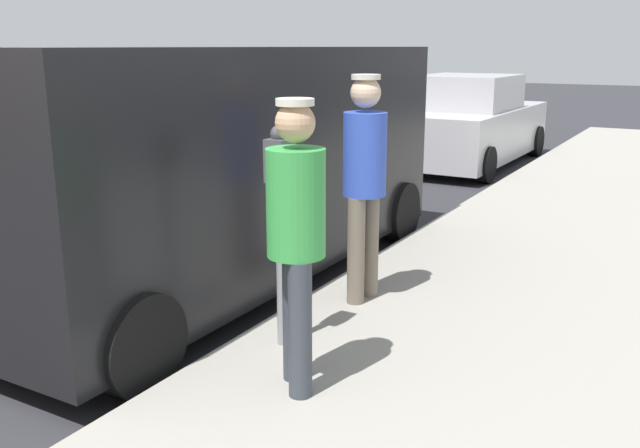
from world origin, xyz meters
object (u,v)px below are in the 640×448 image
pedestrian_in_green (296,228)px  parked_van (218,159)px  parked_sedan_ahead (468,124)px  pedestrian_in_blue (364,173)px  parking_meter_near (281,199)px

pedestrian_in_green → parked_van: 2.58m
pedestrian_in_green → parked_sedan_ahead: bearing=102.1°
pedestrian_in_blue → parked_van: (-1.59, 0.19, -0.04)m
pedestrian_in_blue → pedestrian_in_green: bearing=-78.0°
parked_sedan_ahead → parked_van: bearing=-89.5°
parked_van → parked_sedan_ahead: bearing=90.5°
pedestrian_in_blue → parked_van: bearing=173.3°
parking_meter_near → pedestrian_in_blue: bearing=85.4°
parking_meter_near → parked_van: size_ratio=0.29×
parking_meter_near → parked_sedan_ahead: (-1.57, 8.76, -0.43)m
parking_meter_near → pedestrian_in_blue: size_ratio=0.84×
parked_van → pedestrian_in_green: bearing=-42.1°
pedestrian_in_blue → parked_van: 1.60m
pedestrian_in_blue → pedestrian_in_green: 1.58m
pedestrian_in_blue → parked_sedan_ahead: 7.88m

